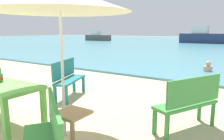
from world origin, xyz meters
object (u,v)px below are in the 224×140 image
object	(u,v)px
swimmer_person	(208,67)
boat_cargo_ship	(204,37)
boat_ferry	(98,37)
bench_teal_center	(67,76)
bench_green_left	(47,139)
beer_bottle_amber	(1,77)
side_table_wood	(72,124)
bench_green_right	(189,100)
picnic_table_green	(2,91)

from	to	relation	value
swimmer_person	boat_cargo_ship	world-z (taller)	boat_cargo_ship
swimmer_person	boat_ferry	xyz separation A→B (m)	(-20.12, 19.30, 0.42)
bench_teal_center	bench_green_left	xyz separation A→B (m)	(2.12, -2.44, 0.00)
bench_green_left	beer_bottle_amber	bearing A→B (deg)	161.46
swimmer_person	boat_cargo_ship	distance (m)	21.24
side_table_wood	bench_teal_center	bearing A→B (deg)	136.24
beer_bottle_amber	boat_ferry	xyz separation A→B (m)	(-17.85, 26.42, -0.20)
beer_bottle_amber	boat_ferry	distance (m)	31.88
boat_ferry	swimmer_person	bearing A→B (deg)	-43.80
bench_green_right	boat_ferry	world-z (taller)	boat_ferry
picnic_table_green	swimmer_person	world-z (taller)	picnic_table_green
bench_teal_center	bench_green_right	distance (m)	3.07
picnic_table_green	bench_green_left	xyz separation A→B (m)	(1.81, -0.57, -0.11)
side_table_wood	bench_green_right	xyz separation A→B (m)	(1.26, 1.45, 0.19)
bench_teal_center	beer_bottle_amber	bearing A→B (deg)	-85.95
beer_bottle_amber	bench_teal_center	world-z (taller)	beer_bottle_amber
boat_ferry	beer_bottle_amber	bearing A→B (deg)	-55.95
beer_bottle_amber	bench_green_left	distance (m)	2.13
bench_green_right	boat_cargo_ship	distance (m)	26.89
picnic_table_green	beer_bottle_amber	bearing A→B (deg)	150.52
side_table_wood	picnic_table_green	bearing A→B (deg)	-174.39
swimmer_person	bench_green_right	bearing A→B (deg)	-83.29
bench_green_left	boat_cargo_ship	xyz separation A→B (m)	(-3.88, 28.62, 0.32)
side_table_wood	bench_green_left	bearing A→B (deg)	-65.68
boat_cargo_ship	boat_ferry	world-z (taller)	boat_cargo_ship
bench_teal_center	swimmer_person	distance (m)	5.88
picnic_table_green	boat_cargo_ship	world-z (taller)	boat_cargo_ship
side_table_wood	boat_ferry	xyz separation A→B (m)	(-19.53, 26.37, 0.30)
picnic_table_green	side_table_wood	distance (m)	1.53
picnic_table_green	swimmer_person	size ratio (longest dim) A/B	3.41
beer_bottle_amber	bench_teal_center	bearing A→B (deg)	94.05
bench_green_left	boat_cargo_ship	distance (m)	28.88
bench_green_left	side_table_wood	bearing A→B (deg)	114.32
picnic_table_green	swimmer_person	xyz separation A→B (m)	(2.09, 7.22, -0.41)
boat_cargo_ship	swimmer_person	bearing A→B (deg)	-78.72
picnic_table_green	beer_bottle_amber	world-z (taller)	beer_bottle_amber
picnic_table_green	beer_bottle_amber	distance (m)	0.29
beer_bottle_amber	swimmer_person	size ratio (longest dim) A/B	0.65
boat_cargo_ship	boat_ferry	bearing A→B (deg)	-174.53
beer_bottle_amber	bench_green_right	world-z (taller)	beer_bottle_amber
picnic_table_green	bench_green_left	bearing A→B (deg)	-17.34
bench_green_left	swimmer_person	world-z (taller)	bench_green_left
side_table_wood	boat_cargo_ship	xyz separation A→B (m)	(-3.56, 27.90, 0.51)
bench_green_left	swimmer_person	distance (m)	7.80
side_table_wood	beer_bottle_amber	bearing A→B (deg)	-178.51
boat_ferry	boat_cargo_ship	bearing A→B (deg)	5.47
bench_green_left	boat_cargo_ship	bearing A→B (deg)	97.72
beer_bottle_amber	bench_green_right	size ratio (longest dim) A/B	0.21
picnic_table_green	beer_bottle_amber	xyz separation A→B (m)	(-0.18, 0.10, 0.20)
bench_teal_center	bench_green_left	size ratio (longest dim) A/B	1.06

